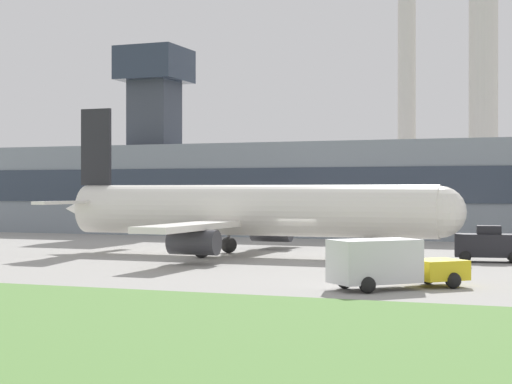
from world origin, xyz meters
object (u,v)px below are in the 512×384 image
at_px(airplane, 244,212).
at_px(baggage_truck, 389,264).
at_px(pushback_tug, 489,245).
at_px(ground_crew_person, 354,256).

xyz_separation_m(airplane, baggage_truck, (12.49, -14.63, -1.80)).
height_order(pushback_tug, ground_crew_person, pushback_tug).
distance_m(airplane, pushback_tug, 15.27).
relative_size(airplane, ground_crew_person, 16.12).
bearing_deg(ground_crew_person, pushback_tug, 57.65).
distance_m(pushback_tug, ground_crew_person, 10.86).
height_order(airplane, pushback_tug, airplane).
height_order(baggage_truck, ground_crew_person, baggage_truck).
bearing_deg(pushback_tug, airplane, -175.98).
relative_size(airplane, baggage_truck, 4.77).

